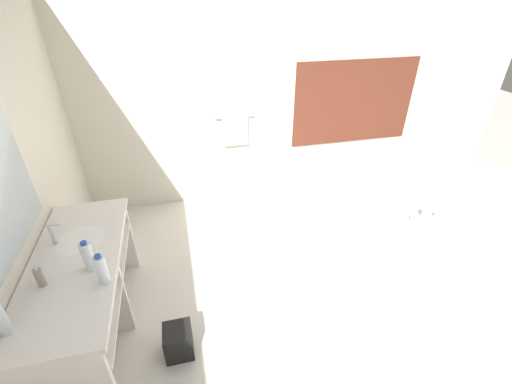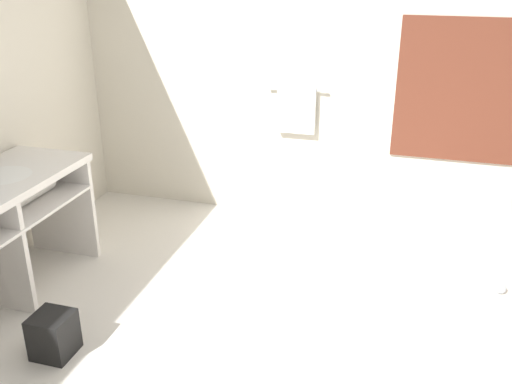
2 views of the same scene
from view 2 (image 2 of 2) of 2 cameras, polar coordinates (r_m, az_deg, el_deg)
The scene contains 4 objects.
ground_plane at distance 3.30m, azimuth 0.37°, elevation -18.51°, with size 16.00×16.00×0.00m, color silver.
wall_back_with_blinds at distance 4.73m, azimuth 8.59°, elevation 12.34°, with size 7.40×0.13×2.70m.
bathtub at distance 4.18m, azimuth 23.58°, elevation -6.38°, with size 1.01×1.83×0.63m.
waste_bin at distance 3.61m, azimuth -19.59°, elevation -13.29°, with size 0.22×0.22×0.26m.
Camera 2 is at (0.68, -2.39, 2.17)m, focal length 40.00 mm.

